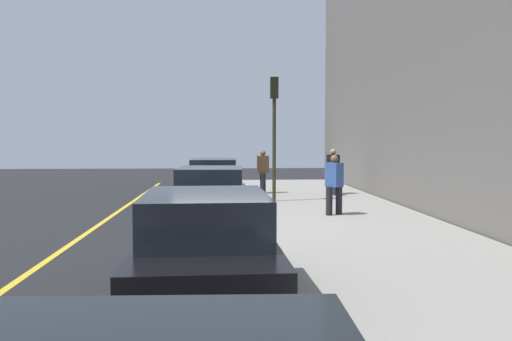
{
  "coord_description": "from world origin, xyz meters",
  "views": [
    {
      "loc": [
        -13.51,
        -0.03,
        2.22
      ],
      "look_at": [
        1.37,
        -0.94,
        1.36
      ],
      "focal_mm": 37.85,
      "sensor_mm": 36.0,
      "label": 1
    }
  ],
  "objects_px": {
    "parked_car_charcoal": "(214,179)",
    "pedestrian_black_coat": "(333,170)",
    "pedestrian_brown_coat": "(263,170)",
    "pedestrian_blue_coat": "(334,183)",
    "rolling_suitcase": "(337,189)",
    "parked_car_black": "(206,247)",
    "parked_car_navy": "(211,196)",
    "traffic_light_pole": "(274,117)"
  },
  "relations": [
    {
      "from": "parked_car_charcoal",
      "to": "traffic_light_pole",
      "type": "bearing_deg",
      "value": -133.12
    },
    {
      "from": "parked_car_charcoal",
      "to": "rolling_suitcase",
      "type": "height_order",
      "value": "parked_car_charcoal"
    },
    {
      "from": "parked_car_black",
      "to": "rolling_suitcase",
      "type": "relative_size",
      "value": 5.28
    },
    {
      "from": "pedestrian_brown_coat",
      "to": "parked_car_charcoal",
      "type": "bearing_deg",
      "value": 113.97
    },
    {
      "from": "pedestrian_blue_coat",
      "to": "parked_car_charcoal",
      "type": "bearing_deg",
      "value": 32.48
    },
    {
      "from": "parked_car_navy",
      "to": "parked_car_charcoal",
      "type": "height_order",
      "value": "same"
    },
    {
      "from": "pedestrian_blue_coat",
      "to": "rolling_suitcase",
      "type": "bearing_deg",
      "value": -12.77
    },
    {
      "from": "pedestrian_brown_coat",
      "to": "rolling_suitcase",
      "type": "bearing_deg",
      "value": -109.83
    },
    {
      "from": "parked_car_black",
      "to": "pedestrian_blue_coat",
      "type": "relative_size",
      "value": 2.7
    },
    {
      "from": "parked_car_navy",
      "to": "traffic_light_pole",
      "type": "relative_size",
      "value": 1.01
    },
    {
      "from": "pedestrian_blue_coat",
      "to": "traffic_light_pole",
      "type": "xyz_separation_m",
      "value": [
        3.39,
        1.34,
        1.93
      ]
    },
    {
      "from": "parked_car_navy",
      "to": "pedestrian_brown_coat",
      "type": "relative_size",
      "value": 2.52
    },
    {
      "from": "pedestrian_blue_coat",
      "to": "pedestrian_brown_coat",
      "type": "bearing_deg",
      "value": 13.86
    },
    {
      "from": "pedestrian_black_coat",
      "to": "pedestrian_blue_coat",
      "type": "bearing_deg",
      "value": 168.69
    },
    {
      "from": "pedestrian_black_coat",
      "to": "pedestrian_blue_coat",
      "type": "distance_m",
      "value": 5.7
    },
    {
      "from": "parked_car_black",
      "to": "parked_car_navy",
      "type": "relative_size",
      "value": 1.07
    },
    {
      "from": "parked_car_black",
      "to": "parked_car_charcoal",
      "type": "distance_m",
      "value": 12.59
    },
    {
      "from": "parked_car_charcoal",
      "to": "pedestrian_black_coat",
      "type": "xyz_separation_m",
      "value": [
        0.3,
        -4.49,
        0.31
      ]
    },
    {
      "from": "pedestrian_black_coat",
      "to": "rolling_suitcase",
      "type": "height_order",
      "value": "pedestrian_black_coat"
    },
    {
      "from": "parked_car_navy",
      "to": "traffic_light_pole",
      "type": "xyz_separation_m",
      "value": [
        4.12,
        -2.02,
        2.21
      ]
    },
    {
      "from": "rolling_suitcase",
      "to": "pedestrian_blue_coat",
      "type": "bearing_deg",
      "value": 167.23
    },
    {
      "from": "parked_car_black",
      "to": "pedestrian_brown_coat",
      "type": "xyz_separation_m",
      "value": [
        13.42,
        -1.77,
        0.27
      ]
    },
    {
      "from": "pedestrian_brown_coat",
      "to": "pedestrian_blue_coat",
      "type": "xyz_separation_m",
      "value": [
        -6.12,
        -1.51,
        -0.0
      ]
    },
    {
      "from": "parked_car_black",
      "to": "pedestrian_blue_coat",
      "type": "distance_m",
      "value": 8.01
    },
    {
      "from": "parked_car_navy",
      "to": "pedestrian_black_coat",
      "type": "bearing_deg",
      "value": -35.3
    },
    {
      "from": "pedestrian_black_coat",
      "to": "rolling_suitcase",
      "type": "relative_size",
      "value": 2.04
    },
    {
      "from": "parked_car_navy",
      "to": "parked_car_charcoal",
      "type": "xyz_separation_m",
      "value": [
        6.03,
        0.01,
        0.0
      ]
    },
    {
      "from": "pedestrian_brown_coat",
      "to": "pedestrian_black_coat",
      "type": "bearing_deg",
      "value": -101.35
    },
    {
      "from": "parked_car_navy",
      "to": "pedestrian_brown_coat",
      "type": "bearing_deg",
      "value": -15.11
    },
    {
      "from": "parked_car_black",
      "to": "pedestrian_brown_coat",
      "type": "distance_m",
      "value": 13.54
    },
    {
      "from": "parked_car_navy",
      "to": "pedestrian_blue_coat",
      "type": "xyz_separation_m",
      "value": [
        0.73,
        -3.36,
        0.27
      ]
    },
    {
      "from": "parked_car_navy",
      "to": "rolling_suitcase",
      "type": "height_order",
      "value": "parked_car_navy"
    },
    {
      "from": "pedestrian_brown_coat",
      "to": "rolling_suitcase",
      "type": "xyz_separation_m",
      "value": [
        -0.97,
        -2.68,
        -0.64
      ]
    },
    {
      "from": "parked_car_navy",
      "to": "traffic_light_pole",
      "type": "distance_m",
      "value": 5.1
    },
    {
      "from": "parked_car_navy",
      "to": "pedestrian_brown_coat",
      "type": "xyz_separation_m",
      "value": [
        6.85,
        -1.85,
        0.28
      ]
    },
    {
      "from": "parked_car_black",
      "to": "pedestrian_blue_coat",
      "type": "xyz_separation_m",
      "value": [
        7.3,
        -3.28,
        0.27
      ]
    },
    {
      "from": "pedestrian_black_coat",
      "to": "traffic_light_pole",
      "type": "height_order",
      "value": "traffic_light_pole"
    },
    {
      "from": "parked_car_charcoal",
      "to": "pedestrian_brown_coat",
      "type": "bearing_deg",
      "value": -66.03
    },
    {
      "from": "parked_car_black",
      "to": "pedestrian_black_coat",
      "type": "bearing_deg",
      "value": -18.85
    },
    {
      "from": "traffic_light_pole",
      "to": "pedestrian_brown_coat",
      "type": "bearing_deg",
      "value": 3.64
    },
    {
      "from": "pedestrian_black_coat",
      "to": "traffic_light_pole",
      "type": "bearing_deg",
      "value": 131.89
    },
    {
      "from": "pedestrian_black_coat",
      "to": "traffic_light_pole",
      "type": "distance_m",
      "value": 3.8
    }
  ]
}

